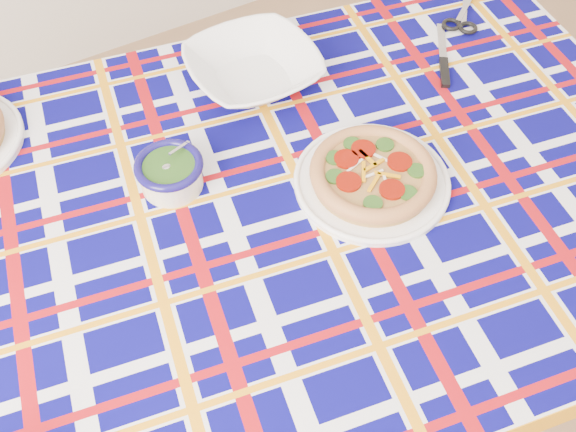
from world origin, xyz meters
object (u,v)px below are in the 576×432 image
pesto_bowl (170,171)px  dining_table (268,228)px  main_focaccia_plate (373,174)px  serving_bowl (253,69)px

pesto_bowl → dining_table: bearing=-44.4°
main_focaccia_plate → pesto_bowl: bearing=150.0°
dining_table → pesto_bowl: size_ratio=14.01×
dining_table → serving_bowl: serving_bowl is taller
pesto_bowl → serving_bowl: size_ratio=0.47×
pesto_bowl → serving_bowl: 0.34m
main_focaccia_plate → dining_table: bearing=163.2°
main_focaccia_plate → pesto_bowl: pesto_bowl is taller
pesto_bowl → main_focaccia_plate: bearing=-30.0°
dining_table → pesto_bowl: bearing=146.2°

